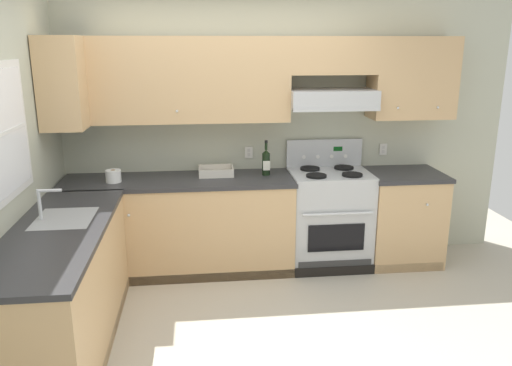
# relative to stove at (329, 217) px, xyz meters

# --- Properties ---
(ground_plane) EXTENTS (7.04, 7.04, 0.00)m
(ground_plane) POSITION_rel_stove_xyz_m (-0.96, -1.25, -0.48)
(ground_plane) COLOR #B2AA99
(wall_back) EXTENTS (4.68, 0.57, 2.55)m
(wall_back) POSITION_rel_stove_xyz_m (-0.57, 0.27, 1.00)
(wall_back) COLOR #B7BAA3
(wall_back) RESTS_ON ground_plane
(wall_left) EXTENTS (0.47, 4.00, 2.55)m
(wall_left) POSITION_rel_stove_xyz_m (-2.55, -1.03, 0.87)
(wall_left) COLOR #B7BAA3
(wall_left) RESTS_ON ground_plane
(counter_back_run) EXTENTS (3.60, 0.65, 0.91)m
(counter_back_run) POSITION_rel_stove_xyz_m (-0.89, -0.01, -0.03)
(counter_back_run) COLOR tan
(counter_back_run) RESTS_ON ground_plane
(counter_left_run) EXTENTS (0.63, 1.91, 1.13)m
(counter_left_run) POSITION_rel_stove_xyz_m (-2.21, -1.25, -0.02)
(counter_left_run) COLOR tan
(counter_left_run) RESTS_ON ground_plane
(stove) EXTENTS (0.76, 0.62, 1.20)m
(stove) POSITION_rel_stove_xyz_m (0.00, 0.00, 0.00)
(stove) COLOR #B7BABC
(stove) RESTS_ON ground_plane
(wine_bottle) EXTENTS (0.08, 0.08, 0.33)m
(wine_bottle) POSITION_rel_stove_xyz_m (-0.61, 0.05, 0.56)
(wine_bottle) COLOR black
(wine_bottle) RESTS_ON counter_back_run
(bowl) EXTENTS (0.32, 0.26, 0.08)m
(bowl) POSITION_rel_stove_xyz_m (-1.09, 0.10, 0.46)
(bowl) COLOR beige
(bowl) RESTS_ON counter_back_run
(paper_towel_roll) EXTENTS (0.14, 0.14, 0.11)m
(paper_towel_roll) POSITION_rel_stove_xyz_m (-2.01, -0.06, 0.49)
(paper_towel_roll) COLOR white
(paper_towel_roll) RESTS_ON counter_back_run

